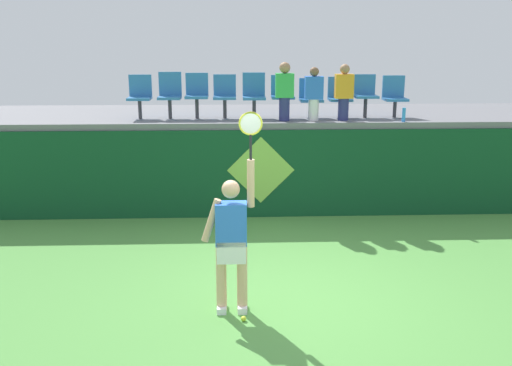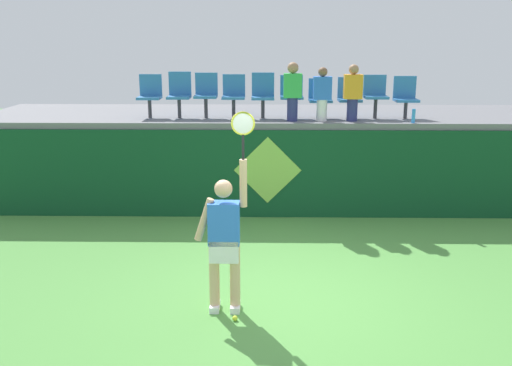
{
  "view_description": "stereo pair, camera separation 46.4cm",
  "coord_description": "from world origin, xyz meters",
  "px_view_note": "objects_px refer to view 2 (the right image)",
  "views": [
    {
      "loc": [
        -0.68,
        -6.85,
        3.37
      ],
      "look_at": [
        -0.36,
        1.27,
        1.26
      ],
      "focal_mm": 39.88,
      "sensor_mm": 36.0,
      "label": 1
    },
    {
      "loc": [
        -0.22,
        -6.86,
        3.37
      ],
      "look_at": [
        -0.36,
        1.27,
        1.26
      ],
      "focal_mm": 39.88,
      "sensor_mm": 36.0,
      "label": 2
    }
  ],
  "objects_px": {
    "water_bottle": "(414,116)",
    "stadium_chair_0": "(150,94)",
    "tennis_ball": "(235,318)",
    "stadium_chair_4": "(263,93)",
    "stadium_chair_7": "(349,96)",
    "stadium_chair_8": "(375,94)",
    "stadium_chair_5": "(292,94)",
    "spectator_1": "(293,90)",
    "stadium_chair_6": "(320,97)",
    "spectator_2": "(322,94)",
    "spectator_0": "(353,92)",
    "stadium_chair_9": "(405,96)",
    "tennis_player": "(225,238)",
    "stadium_chair_1": "(179,92)",
    "stadium_chair_2": "(206,92)",
    "stadium_chair_3": "(234,94)"
  },
  "relations": [
    {
      "from": "tennis_player",
      "to": "stadium_chair_5",
      "type": "height_order",
      "value": "stadium_chair_5"
    },
    {
      "from": "stadium_chair_6",
      "to": "stadium_chair_8",
      "type": "relative_size",
      "value": 0.91
    },
    {
      "from": "stadium_chair_6",
      "to": "spectator_2",
      "type": "height_order",
      "value": "spectator_2"
    },
    {
      "from": "spectator_2",
      "to": "tennis_ball",
      "type": "bearing_deg",
      "value": -107.56
    },
    {
      "from": "stadium_chair_1",
      "to": "stadium_chair_8",
      "type": "relative_size",
      "value": 1.07
    },
    {
      "from": "tennis_player",
      "to": "stadium_chair_9",
      "type": "distance_m",
      "value": 5.78
    },
    {
      "from": "water_bottle",
      "to": "stadium_chair_4",
      "type": "distance_m",
      "value": 2.89
    },
    {
      "from": "stadium_chair_5",
      "to": "spectator_2",
      "type": "bearing_deg",
      "value": -35.96
    },
    {
      "from": "stadium_chair_4",
      "to": "stadium_chair_5",
      "type": "bearing_deg",
      "value": -0.71
    },
    {
      "from": "stadium_chair_6",
      "to": "spectator_2",
      "type": "distance_m",
      "value": 0.42
    },
    {
      "from": "stadium_chair_8",
      "to": "spectator_1",
      "type": "bearing_deg",
      "value": -165.02
    },
    {
      "from": "spectator_1",
      "to": "stadium_chair_6",
      "type": "bearing_deg",
      "value": 38.09
    },
    {
      "from": "stadium_chair_4",
      "to": "stadium_chair_1",
      "type": "bearing_deg",
      "value": 179.99
    },
    {
      "from": "tennis_player",
      "to": "spectator_2",
      "type": "bearing_deg",
      "value": 69.71
    },
    {
      "from": "stadium_chair_0",
      "to": "stadium_chair_2",
      "type": "xyz_separation_m",
      "value": [
        1.1,
        -0.0,
        0.03
      ]
    },
    {
      "from": "stadium_chair_2",
      "to": "stadium_chair_6",
      "type": "xyz_separation_m",
      "value": [
        2.23,
        -0.0,
        -0.08
      ]
    },
    {
      "from": "water_bottle",
      "to": "stadium_chair_9",
      "type": "xyz_separation_m",
      "value": [
        -0.01,
        0.66,
        0.31
      ]
    },
    {
      "from": "stadium_chair_1",
      "to": "spectator_1",
      "type": "distance_m",
      "value": 2.24
    },
    {
      "from": "water_bottle",
      "to": "spectator_2",
      "type": "distance_m",
      "value": 1.74
    },
    {
      "from": "stadium_chair_1",
      "to": "spectator_2",
      "type": "bearing_deg",
      "value": -8.52
    },
    {
      "from": "stadium_chair_1",
      "to": "spectator_2",
      "type": "relative_size",
      "value": 0.89
    },
    {
      "from": "water_bottle",
      "to": "stadium_chair_0",
      "type": "height_order",
      "value": "stadium_chair_0"
    },
    {
      "from": "tennis_player",
      "to": "stadium_chair_5",
      "type": "distance_m",
      "value": 4.9
    },
    {
      "from": "stadium_chair_0",
      "to": "spectator_2",
      "type": "xyz_separation_m",
      "value": [
        3.34,
        -0.41,
        0.05
      ]
    },
    {
      "from": "stadium_chair_5",
      "to": "stadium_chair_7",
      "type": "distance_m",
      "value": 1.13
    },
    {
      "from": "stadium_chair_1",
      "to": "stadium_chair_0",
      "type": "bearing_deg",
      "value": -179.63
    },
    {
      "from": "stadium_chair_3",
      "to": "stadium_chair_8",
      "type": "height_order",
      "value": "stadium_chair_3"
    },
    {
      "from": "stadium_chair_4",
      "to": "spectator_1",
      "type": "xyz_separation_m",
      "value": [
        0.56,
        -0.44,
        0.1
      ]
    },
    {
      "from": "stadium_chair_4",
      "to": "stadium_chair_9",
      "type": "height_order",
      "value": "stadium_chair_4"
    },
    {
      "from": "stadium_chair_5",
      "to": "stadium_chair_9",
      "type": "distance_m",
      "value": 2.22
    },
    {
      "from": "stadium_chair_4",
      "to": "spectator_0",
      "type": "relative_size",
      "value": 0.83
    },
    {
      "from": "stadium_chair_7",
      "to": "spectator_2",
      "type": "distance_m",
      "value": 0.71
    },
    {
      "from": "stadium_chair_1",
      "to": "spectator_1",
      "type": "relative_size",
      "value": 0.81
    },
    {
      "from": "stadium_chair_5",
      "to": "spectator_1",
      "type": "distance_m",
      "value": 0.45
    },
    {
      "from": "stadium_chair_8",
      "to": "stadium_chair_9",
      "type": "height_order",
      "value": "stadium_chair_8"
    },
    {
      "from": "tennis_ball",
      "to": "stadium_chair_4",
      "type": "relative_size",
      "value": 0.08
    },
    {
      "from": "stadium_chair_1",
      "to": "spectator_2",
      "type": "distance_m",
      "value": 2.79
    },
    {
      "from": "tennis_ball",
      "to": "spectator_0",
      "type": "bearing_deg",
      "value": 66.02
    },
    {
      "from": "stadium_chair_0",
      "to": "stadium_chair_6",
      "type": "relative_size",
      "value": 1.1
    },
    {
      "from": "tennis_ball",
      "to": "stadium_chair_4",
      "type": "distance_m",
      "value": 5.41
    },
    {
      "from": "tennis_player",
      "to": "water_bottle",
      "type": "bearing_deg",
      "value": 50.79
    },
    {
      "from": "water_bottle",
      "to": "stadium_chair_5",
      "type": "xyz_separation_m",
      "value": [
        -2.23,
        0.66,
        0.34
      ]
    },
    {
      "from": "stadium_chair_1",
      "to": "stadium_chair_5",
      "type": "bearing_deg",
      "value": -0.19
    },
    {
      "from": "stadium_chair_0",
      "to": "spectator_1",
      "type": "relative_size",
      "value": 0.76
    },
    {
      "from": "stadium_chair_9",
      "to": "spectator_0",
      "type": "relative_size",
      "value": 0.76
    },
    {
      "from": "stadium_chair_2",
      "to": "water_bottle",
      "type": "bearing_deg",
      "value": -9.6
    },
    {
      "from": "stadium_chair_7",
      "to": "stadium_chair_8",
      "type": "height_order",
      "value": "stadium_chair_8"
    },
    {
      "from": "water_bottle",
      "to": "stadium_chair_8",
      "type": "bearing_deg",
      "value": 132.39
    },
    {
      "from": "stadium_chair_2",
      "to": "stadium_chair_3",
      "type": "bearing_deg",
      "value": -0.13
    },
    {
      "from": "stadium_chair_4",
      "to": "stadium_chair_6",
      "type": "height_order",
      "value": "stadium_chair_4"
    }
  ]
}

